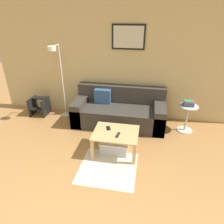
{
  "coord_description": "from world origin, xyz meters",
  "views": [
    {
      "loc": [
        0.79,
        -0.65,
        2.3
      ],
      "look_at": [
        0.26,
        2.15,
        0.85
      ],
      "focal_mm": 32.0,
      "sensor_mm": 36.0,
      "label": 1
    }
  ],
  "objects": [
    {
      "name": "side_table",
      "position": [
        1.65,
        3.23,
        0.35
      ],
      "size": [
        0.39,
        0.39,
        0.58
      ],
      "color": "silver",
      "rests_on": "ground_plane"
    },
    {
      "name": "area_rug",
      "position": [
        0.26,
        1.79,
        0.0
      ],
      "size": [
        0.92,
        0.88,
        0.01
      ],
      "primitive_type": "cube",
      "color": "beige",
      "rests_on": "ground_plane"
    },
    {
      "name": "couch",
      "position": [
        0.21,
        3.29,
        0.28
      ],
      "size": [
        1.99,
        0.84,
        0.8
      ],
      "color": "#38332D",
      "rests_on": "ground_plane"
    },
    {
      "name": "wall_back",
      "position": [
        0.0,
        3.73,
        1.28
      ],
      "size": [
        5.6,
        0.09,
        2.55
      ],
      "color": "tan",
      "rests_on": "ground_plane"
    },
    {
      "name": "storage_bin",
      "position": [
        0.29,
        2.27,
        0.12
      ],
      "size": [
        0.5,
        0.4,
        0.23
      ],
      "color": "#B2B2B7",
      "rests_on": "ground_plane"
    },
    {
      "name": "book_stack",
      "position": [
        1.63,
        3.24,
        0.63
      ],
      "size": [
        0.25,
        0.19,
        0.1
      ],
      "color": "#335199",
      "rests_on": "side_table"
    },
    {
      "name": "remote_control",
      "position": [
        0.37,
        2.15,
        0.42
      ],
      "size": [
        0.06,
        0.15,
        0.02
      ],
      "primitive_type": "cube",
      "rotation": [
        0.0,
        0.0,
        -0.15
      ],
      "color": "#232328",
      "rests_on": "coffee_table"
    },
    {
      "name": "coffee_table",
      "position": [
        0.31,
        2.24,
        0.33
      ],
      "size": [
        0.78,
        0.62,
        0.41
      ],
      "color": "tan",
      "rests_on": "ground_plane"
    },
    {
      "name": "floor_lamp",
      "position": [
        -1.12,
        3.27,
        1.1
      ],
      "size": [
        0.22,
        0.49,
        1.68
      ],
      "color": "silver",
      "rests_on": "ground_plane"
    },
    {
      "name": "cell_phone",
      "position": [
        0.16,
        2.35,
        0.41
      ],
      "size": [
        0.11,
        0.15,
        0.01
      ],
      "primitive_type": "cube",
      "rotation": [
        0.0,
        0.0,
        0.32
      ],
      "color": "black",
      "rests_on": "coffee_table"
    },
    {
      "name": "step_stool",
      "position": [
        -1.77,
        3.35,
        0.23
      ],
      "size": [
        0.38,
        0.38,
        0.42
      ],
      "color": "black",
      "rests_on": "ground_plane"
    }
  ]
}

